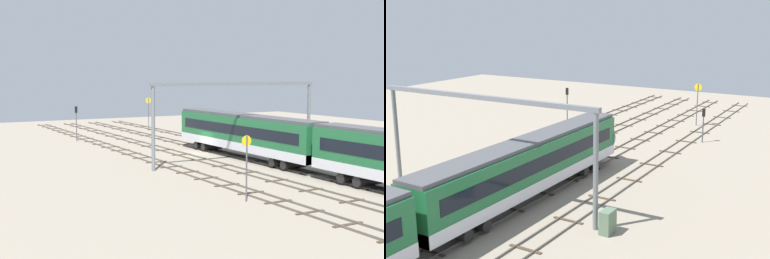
% 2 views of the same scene
% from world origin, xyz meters
% --- Properties ---
extents(ground_plane, '(109.18, 109.18, 0.00)m').
position_xyz_m(ground_plane, '(0.00, 0.00, 0.00)').
color(ground_plane, gray).
extents(track_near_foreground, '(93.18, 2.40, 0.16)m').
position_xyz_m(track_near_foreground, '(0.00, -7.31, 0.07)').
color(track_near_foreground, '#59544C').
rests_on(track_near_foreground, ground).
extents(track_with_train, '(93.18, 2.40, 0.16)m').
position_xyz_m(track_with_train, '(0.00, -2.44, 0.07)').
color(track_with_train, '#59544C').
rests_on(track_with_train, ground).
extents(track_middle, '(93.18, 2.40, 0.16)m').
position_xyz_m(track_middle, '(0.00, 2.44, 0.07)').
color(track_middle, '#59544C').
rests_on(track_middle, ground).
extents(track_second_far, '(93.18, 2.40, 0.16)m').
position_xyz_m(track_second_far, '(0.00, 7.31, 0.07)').
color(track_second_far, '#59544C').
rests_on(track_second_far, ground).
extents(train, '(50.40, 3.24, 4.80)m').
position_xyz_m(train, '(-17.39, -2.44, 2.66)').
color(train, '#1E6638').
rests_on(train, ground).
extents(overhead_gantry, '(0.40, 20.05, 8.53)m').
position_xyz_m(overhead_gantry, '(-8.02, 0.07, 6.52)').
color(overhead_gantry, slate).
rests_on(overhead_gantry, ground).
extents(speed_sign_near_foreground, '(0.14, 0.80, 4.89)m').
position_xyz_m(speed_sign_near_foreground, '(-22.81, 9.21, 3.09)').
color(speed_sign_near_foreground, '#4C4C51').
rests_on(speed_sign_near_foreground, ground).
extents(speed_sign_mid_trackside, '(0.14, 0.96, 5.52)m').
position_xyz_m(speed_sign_mid_trackside, '(26.98, -5.69, 3.60)').
color(speed_sign_mid_trackside, '#4C4C51').
rests_on(speed_sign_mid_trackside, ground).
extents(signal_light_trackside_approach, '(0.31, 0.32, 3.92)m').
position_xyz_m(signal_light_trackside_approach, '(18.85, -8.98, 2.59)').
color(signal_light_trackside_approach, '#4C4C51').
rests_on(signal_light_trackside_approach, ground).
extents(signal_light_trackside_departure, '(0.31, 0.32, 4.90)m').
position_xyz_m(signal_light_trackside_departure, '(18.89, 9.13, 3.18)').
color(signal_light_trackside_departure, '#4C4C51').
rests_on(signal_light_trackside_departure, ground).
extents(relay_cabinet, '(1.25, 0.76, 1.66)m').
position_xyz_m(relay_cabinet, '(-8.17, -10.68, 0.83)').
color(relay_cabinet, '#597259').
rests_on(relay_cabinet, ground).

